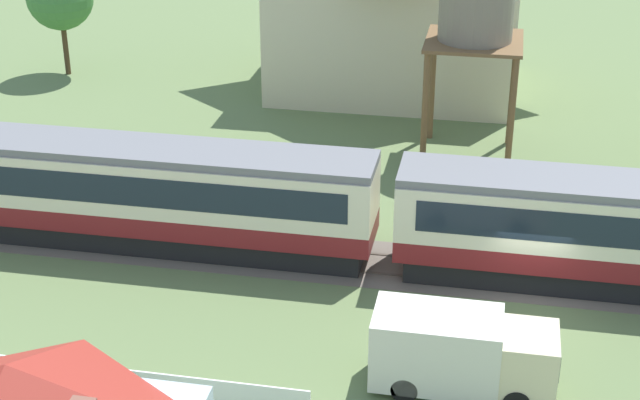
# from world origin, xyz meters

# --- Properties ---
(ground_plane) EXTENTS (600.00, 600.00, 0.00)m
(ground_plane) POSITION_xyz_m (0.00, 0.00, 0.00)
(ground_plane) COLOR #607547
(passenger_train) EXTENTS (78.96, 2.85, 4.05)m
(passenger_train) POSITION_xyz_m (-4.96, 1.78, 2.25)
(passenger_train) COLOR maroon
(passenger_train) RESTS_ON ground_plane
(railway_track) EXTENTS (144.22, 3.60, 0.04)m
(railway_track) POSITION_xyz_m (-3.04, 1.78, 0.01)
(railway_track) COLOR #665B51
(railway_track) RESTS_ON ground_plane
(water_tower) EXTENTS (4.27, 4.27, 8.80)m
(water_tower) POSITION_xyz_m (-2.84, 12.88, 6.88)
(water_tower) COLOR brown
(water_tower) RESTS_ON ground_plane
(delivery_truck_cream) EXTENTS (5.43, 2.13, 2.46)m
(delivery_truck_cream) POSITION_xyz_m (-2.08, -5.29, 1.28)
(delivery_truck_cream) COLOR beige
(delivery_truck_cream) RESTS_ON ground_plane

